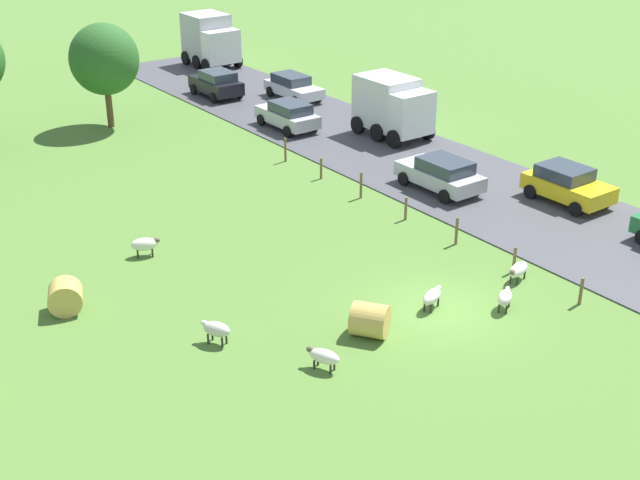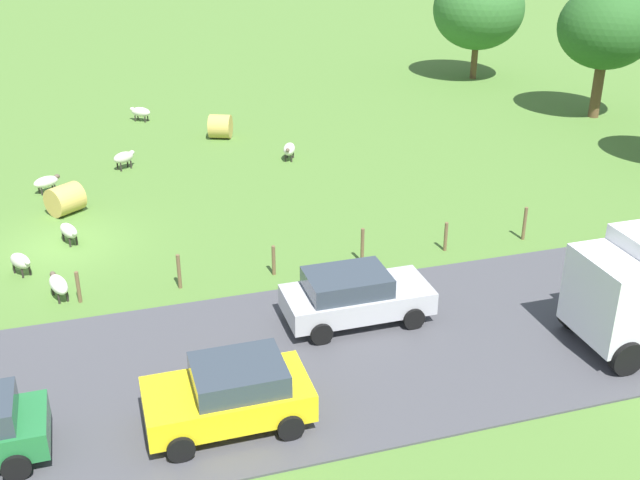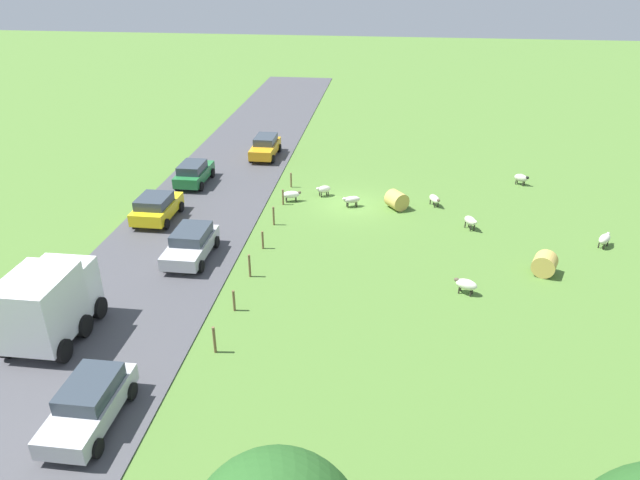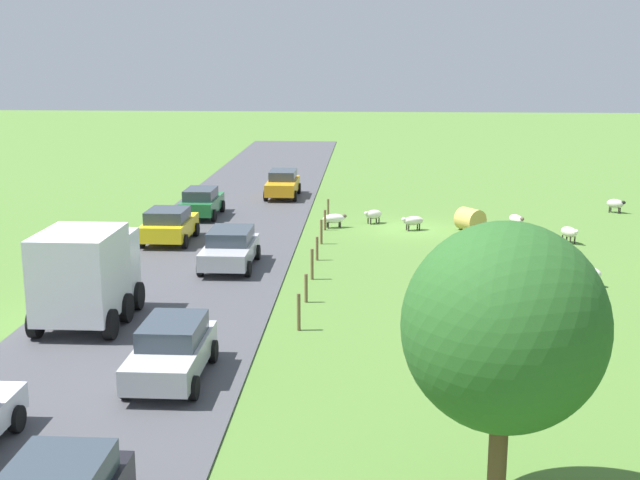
{
  "view_description": "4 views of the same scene",
  "coord_description": "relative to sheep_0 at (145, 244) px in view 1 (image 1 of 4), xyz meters",
  "views": [
    {
      "loc": [
        -18.47,
        -18.12,
        14.63
      ],
      "look_at": [
        -0.92,
        5.82,
        0.77
      ],
      "focal_mm": 47.5,
      "sensor_mm": 36.0,
      "label": 1
    },
    {
      "loc": [
        26.43,
        1.46,
        12.12
      ],
      "look_at": [
        3.55,
        8.45,
        0.68
      ],
      "focal_mm": 43.98,
      "sensor_mm": 36.0,
      "label": 2
    },
    {
      "loc": [
        -2.35,
        34.12,
        14.79
      ],
      "look_at": [
        1.08,
        6.75,
        0.77
      ],
      "focal_mm": 32.28,
      "sensor_mm": 36.0,
      "label": 3
    },
    {
      "loc": [
        2.0,
        41.53,
        8.93
      ],
      "look_at": [
        3.99,
        8.92,
        1.42
      ],
      "focal_mm": 46.94,
      "sensor_mm": 36.0,
      "label": 4
    }
  ],
  "objects": [
    {
      "name": "ground_plane",
      "position": [
        6.35,
        -10.01,
        -0.51
      ],
      "size": [
        160.0,
        160.0,
        0.0
      ],
      "primitive_type": "plane",
      "color": "#517A33"
    },
    {
      "name": "road_strip",
      "position": [
        15.72,
        -10.01,
        -0.48
      ],
      "size": [
        8.0,
        80.0,
        0.06
      ],
      "primitive_type": "cube",
      "color": "#47474C",
      "rests_on": "ground_plane"
    },
    {
      "name": "sheep_0",
      "position": [
        0.0,
        0.0,
        0.0
      ],
      "size": [
        1.18,
        0.87,
        0.77
      ],
      "color": "silver",
      "rests_on": "ground_plane"
    },
    {
      "name": "sheep_1",
      "position": [
        6.2,
        -9.71,
        -0.02
      ],
      "size": [
        1.21,
        0.82,
        0.71
      ],
      "color": "beige",
      "rests_on": "ground_plane"
    },
    {
      "name": "sheep_2",
      "position": [
        10.17,
        -10.08,
        -0.03
      ],
      "size": [
        1.29,
        0.78,
        0.72
      ],
      "color": "white",
      "rests_on": "ground_plane"
    },
    {
      "name": "sheep_3",
      "position": [
        8.18,
        -11.25,
        -0.03
      ],
      "size": [
        1.05,
        0.9,
        0.72
      ],
      "color": "beige",
      "rests_on": "ground_plane"
    },
    {
      "name": "sheep_5",
      "position": [
        -0.97,
        -7.28,
        0.03
      ],
      "size": [
        0.89,
        1.08,
        0.79
      ],
      "color": "beige",
      "rests_on": "ground_plane"
    },
    {
      "name": "sheep_6",
      "position": [
        0.93,
        -10.52,
        -0.04
      ],
      "size": [
        0.86,
        1.16,
        0.7
      ],
      "color": "silver",
      "rests_on": "ground_plane"
    },
    {
      "name": "hay_bale_0",
      "position": [
        3.34,
        -9.79,
        0.06
      ],
      "size": [
        1.61,
        1.61,
        1.14
      ],
      "primitive_type": "cylinder",
      "rotation": [
        1.57,
        0.0,
        0.62
      ],
      "color": "tan",
      "rests_on": "ground_plane"
    },
    {
      "name": "hay_bale_1",
      "position": [
        -4.12,
        -2.4,
        0.07
      ],
      "size": [
        1.46,
        1.4,
        1.16
      ],
      "primitive_type": "cylinder",
      "rotation": [
        1.57,
        0.0,
        2.76
      ],
      "color": "tan",
      "rests_on": "ground_plane"
    },
    {
      "name": "tree_2",
      "position": [
        5.84,
        16.63,
        3.37
      ],
      "size": [
        3.84,
        3.84,
        5.87
      ],
      "color": "brown",
      "rests_on": "ground_plane"
    },
    {
      "name": "fence_post_0",
      "position": [
        10.61,
        -12.56,
        0.01
      ],
      "size": [
        0.12,
        0.12,
        1.04
      ],
      "primitive_type": "cylinder",
      "color": "brown",
      "rests_on": "ground_plane"
    },
    {
      "name": "fence_post_1",
      "position": [
        10.61,
        -9.49,
        0.01
      ],
      "size": [
        0.12,
        0.12,
        1.04
      ],
      "primitive_type": "cylinder",
      "color": "brown",
      "rests_on": "ground_plane"
    },
    {
      "name": "fence_post_2",
      "position": [
        10.61,
        -6.42,
        0.07
      ],
      "size": [
        0.12,
        0.12,
        1.17
      ],
      "primitive_type": "cylinder",
      "color": "brown",
      "rests_on": "ground_plane"
    },
    {
      "name": "fence_post_3",
      "position": [
        10.61,
        -3.35,
        0.01
      ],
      "size": [
        0.12,
        0.12,
        1.04
      ],
      "primitive_type": "cylinder",
      "color": "brown",
      "rests_on": "ground_plane"
    },
    {
      "name": "fence_post_4",
      "position": [
        10.61,
        -0.29,
        0.11
      ],
      "size": [
        0.12,
        0.12,
        1.24
      ],
      "primitive_type": "cylinder",
      "color": "brown",
      "rests_on": "ground_plane"
    },
    {
      "name": "fence_post_5",
      "position": [
        10.61,
        2.78,
        0.02
      ],
      "size": [
        0.12,
        0.12,
        1.06
      ],
      "primitive_type": "cylinder",
      "color": "brown",
      "rests_on": "ground_plane"
    },
    {
      "name": "fence_post_6",
      "position": [
        10.61,
        5.85,
        0.11
      ],
      "size": [
        0.12,
        0.12,
        1.24
      ],
      "primitive_type": "cylinder",
      "color": "brown",
      "rests_on": "ground_plane"
    },
    {
      "name": "truck_0",
      "position": [
        17.75,
        26.1,
        1.44
      ],
      "size": [
        2.89,
        4.24,
        3.65
      ],
      "color": "white",
      "rests_on": "road_strip"
    },
    {
      "name": "truck_1",
      "position": [
        17.58,
        5.72,
        1.27
      ],
      "size": [
        2.68,
        4.31,
        3.21
      ],
      "color": "white",
      "rests_on": "road_strip"
    },
    {
      "name": "car_1",
      "position": [
        17.52,
        15.18,
        0.34
      ],
      "size": [
        2.0,
        4.31,
        1.5
      ],
      "color": "silver",
      "rests_on": "road_strip"
    },
    {
      "name": "car_2",
      "position": [
        13.88,
        18.51,
        0.41
      ],
      "size": [
        2.12,
        3.91,
        1.67
      ],
      "color": "black",
      "rests_on": "road_strip"
    },
    {
      "name": "car_4",
      "position": [
        13.73,
        10.18,
        0.37
      ],
      "size": [
        2.0,
        4.15,
        1.57
      ],
      "color": "#B7B7BC",
      "rests_on": "road_strip"
    },
    {
      "name": "car_5",
      "position": [
        17.73,
        -6.16,
        0.38
      ],
      "size": [
        2.21,
        3.9,
        1.6
      ],
      "color": "yellow",
      "rests_on": "road_strip"
    },
    {
      "name": "car_6",
      "position": [
        14.12,
        -1.8,
        0.36
      ],
      "size": [
        2.13,
        4.27,
        1.56
      ],
      "color": "#B7B7BC",
      "rests_on": "road_strip"
    }
  ]
}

